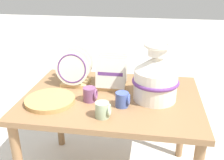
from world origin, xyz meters
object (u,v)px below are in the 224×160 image
(mug_plum_glaze, at_px, (90,94))
(mug_sage_glaze, at_px, (103,110))
(ceramic_vase, at_px, (156,77))
(dish_rack_round_plates, at_px, (75,71))
(dish_rack_square_plates, at_px, (112,76))
(mug_cobalt_glaze, at_px, (123,99))
(wicker_charger_stack, at_px, (50,100))

(mug_plum_glaze, xyz_separation_m, mug_sage_glaze, (0.11, -0.18, 0.00))
(mug_sage_glaze, bearing_deg, ceramic_vase, 43.50)
(dish_rack_round_plates, xyz_separation_m, dish_rack_square_plates, (0.26, -0.00, -0.02))
(mug_plum_glaze, distance_m, mug_cobalt_glaze, 0.21)
(dish_rack_square_plates, relative_size, mug_cobalt_glaze, 2.48)
(wicker_charger_stack, bearing_deg, mug_plum_glaze, 13.70)
(dish_rack_square_plates, bearing_deg, mug_sage_glaze, -87.94)
(dish_rack_round_plates, bearing_deg, dish_rack_square_plates, -0.16)
(mug_plum_glaze, bearing_deg, dish_rack_square_plates, 66.79)
(mug_plum_glaze, distance_m, mug_sage_glaze, 0.21)
(ceramic_vase, distance_m, dish_rack_square_plates, 0.33)
(ceramic_vase, height_order, mug_plum_glaze, ceramic_vase)
(ceramic_vase, relative_size, mug_sage_glaze, 4.05)
(ceramic_vase, height_order, dish_rack_square_plates, ceramic_vase)
(mug_cobalt_glaze, bearing_deg, mug_sage_glaze, -123.44)
(ceramic_vase, xyz_separation_m, dish_rack_square_plates, (-0.29, 0.14, -0.07))
(ceramic_vase, distance_m, dish_rack_round_plates, 0.57)
(mug_plum_glaze, relative_size, mug_cobalt_glaze, 1.00)
(wicker_charger_stack, distance_m, mug_sage_glaze, 0.37)
(dish_rack_round_plates, distance_m, mug_sage_glaze, 0.49)
(ceramic_vase, height_order, wicker_charger_stack, ceramic_vase)
(dish_rack_round_plates, distance_m, wicker_charger_stack, 0.31)
(dish_rack_round_plates, relative_size, wicker_charger_stack, 0.84)
(mug_sage_glaze, bearing_deg, wicker_charger_stack, 161.46)
(ceramic_vase, distance_m, mug_plum_glaze, 0.41)
(dish_rack_square_plates, relative_size, mug_sage_glaze, 2.48)
(ceramic_vase, bearing_deg, dish_rack_round_plates, 165.36)
(wicker_charger_stack, height_order, mug_plum_glaze, mug_plum_glaze)
(dish_rack_round_plates, relative_size, dish_rack_square_plates, 1.16)
(dish_rack_square_plates, distance_m, mug_sage_glaze, 0.41)
(wicker_charger_stack, distance_m, mug_plum_glaze, 0.25)
(ceramic_vase, bearing_deg, mug_sage_glaze, -136.50)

